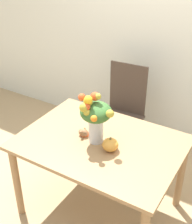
% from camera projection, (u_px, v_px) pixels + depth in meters
% --- Properties ---
extents(ground_plane, '(12.00, 12.00, 0.00)m').
position_uv_depth(ground_plane, '(100.00, 208.00, 2.78)').
color(ground_plane, tan).
extents(wall_back, '(8.00, 0.06, 2.70)m').
position_uv_depth(wall_back, '(169.00, 23.00, 3.07)').
color(wall_back, silver).
rests_on(wall_back, ground_plane).
extents(dining_table, '(1.25, 0.91, 0.73)m').
position_uv_depth(dining_table, '(100.00, 151.00, 2.46)').
color(dining_table, '#9E754C').
rests_on(dining_table, ground_plane).
extents(flower_vase, '(0.30, 0.28, 0.42)m').
position_uv_depth(flower_vase, '(95.00, 116.00, 2.30)').
color(flower_vase, silver).
rests_on(flower_vase, dining_table).
extents(pumpkin, '(0.12, 0.12, 0.11)m').
position_uv_depth(pumpkin, '(110.00, 145.00, 2.29)').
color(pumpkin, gold).
rests_on(pumpkin, dining_table).
extents(turkey_figurine, '(0.08, 0.11, 0.07)m').
position_uv_depth(turkey_figurine, '(84.00, 132.00, 2.47)').
color(turkey_figurine, '#936642').
rests_on(turkey_figurine, dining_table).
extents(dining_chair_near_window, '(0.45, 0.45, 0.99)m').
position_uv_depth(dining_chair_near_window, '(123.00, 112.00, 3.25)').
color(dining_chair_near_window, '#47382D').
rests_on(dining_chair_near_window, ground_plane).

